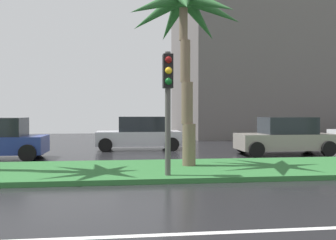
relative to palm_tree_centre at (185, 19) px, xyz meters
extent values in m
cylinder|color=brown|center=(0.14, -0.09, -4.24)|extent=(0.44, 0.44, 1.41)
cylinder|color=brown|center=(0.08, -0.06, -2.84)|extent=(0.39, 0.39, 1.41)
cylinder|color=brown|center=(0.02, -0.02, -1.43)|extent=(0.34, 0.34, 1.41)
cylinder|color=brown|center=(-0.04, 0.01, -0.02)|extent=(0.28, 0.28, 1.41)
cone|color=#2B5E2E|center=(0.98, 0.11, 0.38)|extent=(2.29, 0.77, 1.33)
cone|color=#2B5E2E|center=(0.63, 0.63, 0.18)|extent=(1.94, 1.87, 1.68)
cone|color=#2B5E2E|center=(-0.30, 0.90, 0.20)|extent=(1.14, 2.22, 1.65)
cone|color=#2B5E2E|center=(-0.86, 0.57, 0.32)|extent=(2.15, 1.71, 1.44)
cone|color=#2B5E2E|center=(-0.94, -0.43, 0.35)|extent=(2.25, 1.49, 1.39)
cone|color=#2B5E2E|center=(-0.15, -0.97, 0.31)|extent=(0.81, 2.26, 1.46)
cone|color=#2B5E2E|center=(0.60, -0.77, 0.35)|extent=(1.85, 2.08, 1.39)
cylinder|color=#4C4C47|center=(-0.80, -1.88, -3.19)|extent=(0.16, 0.16, 3.51)
cube|color=black|center=(-0.80, -1.88, -1.98)|extent=(0.28, 0.32, 0.96)
sphere|color=maroon|center=(-0.80, -2.05, -1.68)|extent=(0.20, 0.20, 0.20)
sphere|color=yellow|center=(-0.80, -2.05, -1.98)|extent=(0.20, 0.20, 0.20)
sphere|color=#0F591E|center=(-0.80, -2.05, -2.28)|extent=(0.20, 0.20, 0.20)
cylinder|color=black|center=(-5.81, 2.67, -4.76)|extent=(0.68, 0.22, 0.68)
cylinder|color=black|center=(-5.81, 4.47, -4.76)|extent=(0.68, 0.22, 0.68)
cube|color=silver|center=(-1.30, 6.71, -4.50)|extent=(4.30, 1.76, 0.72)
cube|color=#1E2328|center=(-1.15, 6.71, -3.76)|extent=(2.30, 1.58, 0.76)
cylinder|color=black|center=(-2.95, 5.81, -4.76)|extent=(0.68, 0.22, 0.68)
cylinder|color=black|center=(-2.95, 7.61, -4.76)|extent=(0.68, 0.22, 0.68)
cylinder|color=black|center=(0.35, 5.81, -4.76)|extent=(0.68, 0.22, 0.68)
cylinder|color=black|center=(0.35, 7.61, -4.76)|extent=(0.68, 0.22, 0.68)
cube|color=gray|center=(5.27, 3.74, -4.50)|extent=(4.30, 1.76, 0.72)
cube|color=#1E2328|center=(5.42, 3.74, -3.76)|extent=(2.30, 1.58, 0.76)
cylinder|color=black|center=(3.62, 2.84, -4.76)|extent=(0.68, 0.22, 0.68)
cylinder|color=black|center=(3.62, 4.64, -4.76)|extent=(0.68, 0.22, 0.68)
cylinder|color=black|center=(6.92, 2.84, -4.76)|extent=(0.68, 0.22, 0.68)
cylinder|color=black|center=(6.92, 4.64, -4.76)|extent=(0.68, 0.22, 0.68)
cylinder|color=black|center=(10.17, 7.69, -4.76)|extent=(0.68, 0.22, 0.68)
cube|color=#605B59|center=(12.81, 18.75, 2.49)|extent=(19.78, 13.96, 15.18)
camera|label=1|loc=(-2.04, -12.13, -3.14)|focal=38.80mm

